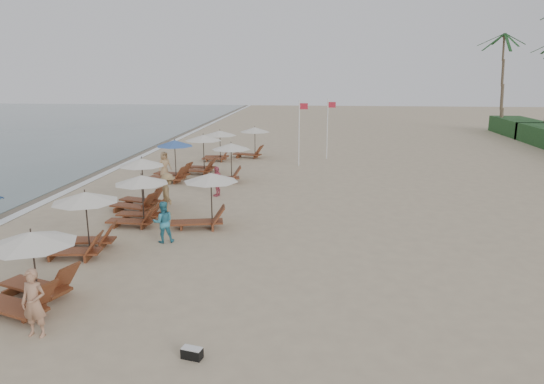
# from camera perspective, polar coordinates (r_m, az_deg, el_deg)

# --- Properties ---
(ground) EXTENTS (160.00, 160.00, 0.00)m
(ground) POSITION_cam_1_polar(r_m,az_deg,el_deg) (16.39, -2.31, -8.52)
(ground) COLOR tan
(ground) RESTS_ON ground
(wet_sand_band) EXTENTS (3.20, 140.00, 0.01)m
(wet_sand_band) POSITION_cam_1_polar(r_m,az_deg,el_deg) (29.63, -24.20, 0.39)
(wet_sand_band) COLOR #6B5E4C
(wet_sand_band) RESTS_ON ground
(foam_line) EXTENTS (0.50, 140.00, 0.02)m
(foam_line) POSITION_cam_1_polar(r_m,az_deg,el_deg) (29.01, -21.96, 0.36)
(foam_line) COLOR white
(foam_line) RESTS_ON ground
(lounger_station_0) EXTENTS (2.82, 2.70, 2.12)m
(lounger_station_0) POSITION_cam_1_polar(r_m,az_deg,el_deg) (14.93, -26.51, -8.13)
(lounger_station_0) COLOR brown
(lounger_station_0) RESTS_ON ground
(lounger_station_1) EXTENTS (2.69, 2.25, 2.22)m
(lounger_station_1) POSITION_cam_1_polar(r_m,az_deg,el_deg) (18.39, -21.19, -3.49)
(lounger_station_1) COLOR brown
(lounger_station_1) RESTS_ON ground
(lounger_station_2) EXTENTS (2.53, 2.23, 2.07)m
(lounger_station_2) POSITION_cam_1_polar(r_m,az_deg,el_deg) (21.26, -15.21, -0.79)
(lounger_station_2) COLOR brown
(lounger_station_2) RESTS_ON ground
(lounger_station_3) EXTENTS (2.54, 2.35, 2.37)m
(lounger_station_3) POSITION_cam_1_polar(r_m,az_deg,el_deg) (23.58, -15.18, 0.67)
(lounger_station_3) COLOR brown
(lounger_station_3) RESTS_ON ground
(lounger_station_4) EXTENTS (2.69, 2.47, 2.38)m
(lounger_station_4) POSITION_cam_1_polar(r_m,az_deg,el_deg) (29.36, -11.58, 3.29)
(lounger_station_4) COLOR brown
(lounger_station_4) RESTS_ON ground
(lounger_station_5) EXTENTS (2.63, 2.31, 2.39)m
(lounger_station_5) POSITION_cam_1_polar(r_m,az_deg,el_deg) (31.35, -8.26, 4.34)
(lounger_station_5) COLOR brown
(lounger_station_5) RESTS_ON ground
(lounger_station_6) EXTENTS (2.50, 2.39, 2.15)m
(lounger_station_6) POSITION_cam_1_polar(r_m,az_deg,el_deg) (35.64, -6.25, 5.58)
(lounger_station_6) COLOR brown
(lounger_station_6) RESTS_ON ground
(inland_station_0) EXTENTS (2.83, 2.24, 2.22)m
(inland_station_0) POSITION_cam_1_polar(r_m,az_deg,el_deg) (20.16, -7.80, -0.47)
(inland_station_0) COLOR brown
(inland_station_0) RESTS_ON ground
(inland_station_1) EXTENTS (2.83, 2.24, 2.22)m
(inland_station_1) POSITION_cam_1_polar(r_m,az_deg,el_deg) (28.48, -5.27, 3.73)
(inland_station_1) COLOR brown
(inland_station_1) RESTS_ON ground
(inland_station_2) EXTENTS (2.82, 2.24, 2.22)m
(inland_station_2) POSITION_cam_1_polar(r_m,az_deg,el_deg) (36.73, -2.40, 6.02)
(inland_station_2) COLOR brown
(inland_station_2) RESTS_ON ground
(beachgoer_near) EXTENTS (0.64, 0.45, 1.70)m
(beachgoer_near) POSITION_cam_1_polar(r_m,az_deg,el_deg) (13.29, -25.70, -11.45)
(beachgoer_near) COLOR #A7785B
(beachgoer_near) RESTS_ON ground
(beachgoer_mid_a) EXTENTS (0.92, 0.82, 1.56)m
(beachgoer_mid_a) POSITION_cam_1_polar(r_m,az_deg,el_deg) (18.79, -12.41, -3.38)
(beachgoer_mid_a) COLOR teal
(beachgoer_mid_a) RESTS_ON ground
(beachgoer_mid_b) EXTENTS (1.10, 1.38, 1.87)m
(beachgoer_mid_b) POSITION_cam_1_polar(r_m,az_deg,el_deg) (22.38, -11.88, -0.21)
(beachgoer_mid_b) COLOR #95784C
(beachgoer_mid_b) RESTS_ON ground
(beachgoer_far_a) EXTENTS (0.63, 0.97, 1.54)m
(beachgoer_far_a) POSITION_cam_1_polar(r_m,az_deg,el_deg) (25.34, -6.31, 1.23)
(beachgoer_far_a) COLOR #BB4A5B
(beachgoer_far_a) RESTS_ON ground
(beachgoer_far_b) EXTENTS (0.93, 0.92, 1.63)m
(beachgoer_far_b) POSITION_cam_1_polar(r_m,az_deg,el_deg) (30.05, -12.27, 3.04)
(beachgoer_far_b) COLOR tan
(beachgoer_far_b) RESTS_ON ground
(duffel_bag) EXTENTS (0.50, 0.33, 0.26)m
(duffel_bag) POSITION_cam_1_polar(r_m,az_deg,el_deg) (11.66, -9.19, -17.80)
(duffel_bag) COLOR black
(duffel_bag) RESTS_ON ground
(flag_pole_near) EXTENTS (0.59, 0.08, 4.39)m
(flag_pole_near) POSITION_cam_1_polar(r_m,az_deg,el_deg) (33.19, 3.20, 7.15)
(flag_pole_near) COLOR silver
(flag_pole_near) RESTS_ON ground
(flag_pole_far) EXTENTS (0.60, 0.08, 4.30)m
(flag_pole_far) POSITION_cam_1_polar(r_m,az_deg,el_deg) (36.24, 6.45, 7.55)
(flag_pole_far) COLOR silver
(flag_pole_far) RESTS_ON ground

